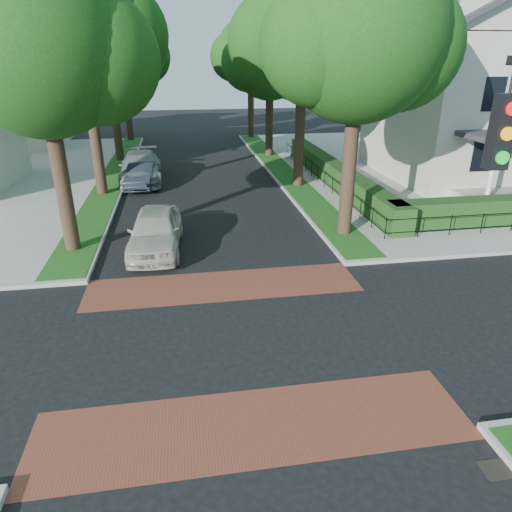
% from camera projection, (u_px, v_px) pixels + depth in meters
% --- Properties ---
extents(ground, '(120.00, 120.00, 0.00)m').
position_uv_depth(ground, '(235.00, 339.00, 12.31)').
color(ground, black).
rests_on(ground, ground).
extents(sidewalk_ne, '(30.00, 30.00, 0.15)m').
position_uv_depth(sidewalk_ne, '(476.00, 164.00, 32.36)').
color(sidewalk_ne, gray).
rests_on(sidewalk_ne, ground).
extents(crosswalk_far, '(9.00, 2.20, 0.01)m').
position_uv_depth(crosswalk_far, '(224.00, 285.00, 15.20)').
color(crosswalk_far, brown).
rests_on(crosswalk_far, ground).
extents(crosswalk_near, '(9.00, 2.20, 0.01)m').
position_uv_depth(crosswalk_near, '(254.00, 426.00, 9.41)').
color(crosswalk_near, brown).
rests_on(crosswalk_near, ground).
extents(storm_drain, '(0.65, 0.45, 0.01)m').
position_uv_depth(storm_drain, '(499.00, 469.00, 8.42)').
color(storm_drain, black).
rests_on(storm_drain, ground).
extents(grass_strip_ne, '(1.60, 29.80, 0.02)m').
position_uv_depth(grass_strip_ne, '(281.00, 169.00, 30.32)').
color(grass_strip_ne, '#204614').
rests_on(grass_strip_ne, sidewalk_ne).
extents(grass_strip_nw, '(1.60, 29.80, 0.02)m').
position_uv_depth(grass_strip_nw, '(114.00, 176.00, 28.72)').
color(grass_strip_nw, '#204614').
rests_on(grass_strip_nw, sidewalk_nw).
extents(tree_right_near, '(7.75, 6.67, 10.66)m').
position_uv_depth(tree_right_near, '(360.00, 38.00, 16.64)').
color(tree_right_near, black).
rests_on(tree_right_near, sidewalk_ne).
extents(tree_right_mid, '(8.25, 7.09, 11.22)m').
position_uv_depth(tree_right_mid, '(304.00, 37.00, 23.74)').
color(tree_right_mid, black).
rests_on(tree_right_mid, sidewalk_ne).
extents(tree_right_far, '(7.25, 6.23, 9.74)m').
position_uv_depth(tree_right_far, '(271.00, 59.00, 32.29)').
color(tree_right_far, black).
rests_on(tree_right_far, sidewalk_ne).
extents(tree_right_back, '(7.50, 6.45, 10.20)m').
position_uv_depth(tree_right_back, '(251.00, 54.00, 40.29)').
color(tree_right_back, black).
rests_on(tree_right_back, sidewalk_ne).
extents(tree_left_near, '(7.50, 6.45, 10.20)m').
position_uv_depth(tree_left_near, '(44.00, 48.00, 15.14)').
color(tree_left_near, black).
rests_on(tree_left_near, sidewalk_nw).
extents(tree_left_mid, '(8.00, 6.88, 11.48)m').
position_uv_depth(tree_left_mid, '(83.00, 27.00, 21.96)').
color(tree_left_mid, black).
rests_on(tree_left_mid, sidewalk_nw).
extents(tree_left_far, '(7.00, 6.02, 9.86)m').
position_uv_depth(tree_left_far, '(110.00, 55.00, 30.57)').
color(tree_left_far, black).
rests_on(tree_left_far, sidewalk_nw).
extents(tree_left_back, '(7.75, 6.66, 10.44)m').
position_uv_depth(tree_left_back, '(123.00, 52.00, 38.61)').
color(tree_left_back, black).
rests_on(tree_left_back, sidewalk_nw).
extents(hedge_main_road, '(1.00, 18.00, 1.20)m').
position_uv_depth(hedge_main_road, '(335.00, 173.00, 26.72)').
color(hedge_main_road, '#183C14').
rests_on(hedge_main_road, sidewalk_ne).
extents(fence_main_road, '(0.06, 18.00, 0.90)m').
position_uv_depth(fence_main_road, '(321.00, 176.00, 26.66)').
color(fence_main_road, black).
rests_on(fence_main_road, sidewalk_ne).
extents(house_victorian, '(13.00, 13.05, 12.48)m').
position_uv_depth(house_victorian, '(495.00, 75.00, 26.90)').
color(house_victorian, beige).
rests_on(house_victorian, sidewalk_ne).
extents(parked_car_front, '(2.20, 4.91, 1.64)m').
position_uv_depth(parked_car_front, '(155.00, 230.00, 17.70)').
color(parked_car_front, beige).
rests_on(parked_car_front, ground).
extents(parked_car_middle, '(1.78, 4.28, 1.38)m').
position_uv_depth(parked_car_middle, '(142.00, 175.00, 26.58)').
color(parked_car_middle, '#212832').
rests_on(parked_car_middle, ground).
extents(parked_car_rear, '(2.64, 6.01, 1.72)m').
position_uv_depth(parked_car_rear, '(141.00, 167.00, 27.66)').
color(parked_car_rear, gray).
rests_on(parked_car_rear, ground).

